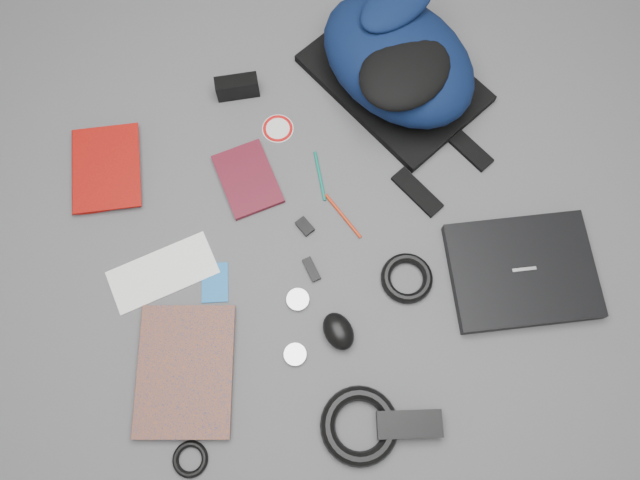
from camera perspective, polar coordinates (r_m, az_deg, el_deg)
name	(u,v)px	position (r m, az deg, el deg)	size (l,w,h in m)	color
ground	(320,243)	(1.49, 0.00, -0.24)	(4.00, 4.00, 0.00)	#4F4F51
backpack	(398,59)	(1.61, 7.15, 16.11)	(0.33, 0.48, 0.20)	black
laptop	(522,271)	(1.53, 17.99, -2.72)	(0.33, 0.26, 0.03)	black
textbook_red	(72,173)	(1.66, -21.73, 5.75)	(0.17, 0.23, 0.02)	maroon
comic_book	(137,371)	(1.47, -16.37, -11.41)	(0.21, 0.29, 0.02)	#C7560E
envelope	(163,273)	(1.51, -14.18, -2.91)	(0.25, 0.11, 0.00)	white
dvd_case	(248,179)	(1.55, -6.63, 5.55)	(0.13, 0.18, 0.01)	#440D17
compact_camera	(237,87)	(1.65, -7.57, 13.69)	(0.11, 0.04, 0.06)	black
sticker_disc	(278,129)	(1.61, -3.88, 10.12)	(0.08, 0.08, 0.00)	white
pen_teal	(320,176)	(1.55, -0.02, 5.89)	(0.01, 0.01, 0.13)	#0C6F5A
pen_red	(343,216)	(1.51, 2.12, 2.22)	(0.01, 0.01, 0.14)	#B92A0E
id_badge	(215,283)	(1.48, -9.59, -3.85)	(0.06, 0.09, 0.00)	#1764AD
usb_black	(311,269)	(1.46, -0.78, -2.71)	(0.02, 0.06, 0.01)	black
key_fob	(305,226)	(1.50, -1.40, 1.25)	(0.03, 0.04, 0.01)	black
mouse	(338,331)	(1.41, 1.69, -8.34)	(0.06, 0.09, 0.05)	black
headphone_left	(295,354)	(1.42, -2.29, -10.42)	(0.05, 0.05, 0.01)	#BCBBBE
headphone_right	(298,300)	(1.45, -2.04, -5.48)	(0.05, 0.05, 0.01)	#ACACAE
cable_coil	(407,278)	(1.47, 7.94, -3.47)	(0.12, 0.12, 0.02)	black
power_brick	(409,424)	(1.41, 8.16, -16.35)	(0.14, 0.06, 0.03)	black
power_cord_coil	(359,426)	(1.40, 3.62, -16.59)	(0.17, 0.17, 0.03)	black
earbud_coil	(190,459)	(1.44, -11.78, -19.03)	(0.08, 0.08, 0.01)	black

